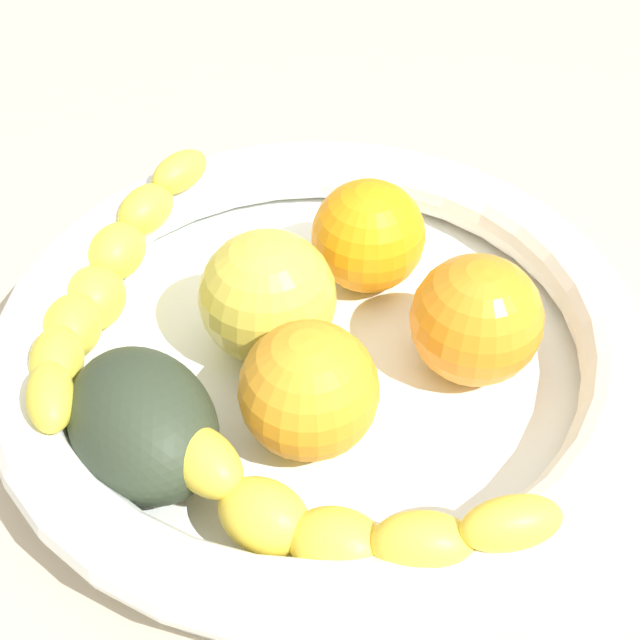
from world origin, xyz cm
name	(u,v)px	position (x,y,z in cm)	size (l,w,h in cm)	color
kitchen_counter	(320,399)	(0.00, 0.00, 1.50)	(120.00, 120.00, 3.00)	#B9AC92
fruit_bowl	(320,346)	(0.00, 0.00, 5.65)	(33.43, 33.43, 5.13)	white
banana_draped_left	(103,284)	(11.73, 1.67, 7.37)	(7.63, 21.99, 5.19)	yellow
banana_draped_right	(309,504)	(-3.77, 10.34, 7.54)	(20.69, 6.80, 4.69)	yellow
orange_front	(309,390)	(-1.42, 4.80, 7.87)	(6.61, 6.61, 6.61)	orange
orange_mid_left	(370,236)	(-0.07, -7.04, 7.74)	(6.36, 6.36, 6.36)	orange
orange_mid_right	(476,320)	(-7.33, -2.65, 7.91)	(6.69, 6.69, 6.69)	orange
apple_yellow	(270,295)	(2.88, -0.24, 8.10)	(7.07, 7.07, 7.07)	gold
avocado_dark	(143,424)	(4.90, 9.14, 7.41)	(8.62, 6.47, 5.70)	#2E3A28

